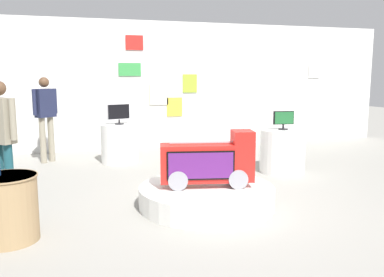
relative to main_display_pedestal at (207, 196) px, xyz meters
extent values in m
plane|color=gray|center=(0.19, 0.03, -0.14)|extent=(30.00, 30.00, 0.00)
cube|color=silver|center=(0.19, 4.69, 1.38)|extent=(12.33, 0.10, 3.03)
cube|color=yellow|center=(0.67, 4.63, 0.85)|extent=(0.38, 0.02, 0.46)
cube|color=green|center=(-0.41, 4.63, 1.76)|extent=(0.52, 0.02, 0.30)
cube|color=beige|center=(0.28, 4.63, 1.16)|extent=(0.46, 0.02, 0.51)
cube|color=white|center=(4.52, 4.63, 1.73)|extent=(0.32, 0.02, 0.35)
cube|color=red|center=(-0.29, 4.63, 2.37)|extent=(0.41, 0.02, 0.33)
cube|color=#9ECC33|center=(1.06, 4.63, 1.43)|extent=(0.35, 0.02, 0.44)
cylinder|color=silver|center=(0.00, 0.00, 0.00)|extent=(1.81, 1.81, 0.27)
cylinder|color=gray|center=(-0.38, 0.07, 0.26)|extent=(0.33, 0.44, 0.26)
cylinder|color=gray|center=(0.38, -0.07, 0.26)|extent=(0.33, 0.44, 0.26)
cube|color=red|center=(0.00, 0.00, 0.46)|extent=(1.27, 0.57, 0.49)
cube|color=red|center=(0.47, -0.09, 0.79)|extent=(0.33, 0.39, 0.17)
cube|color=black|center=(-0.13, -0.16, 0.46)|extent=(0.86, 0.18, 0.38)
cube|color=#561E6B|center=(-0.13, -0.16, 0.46)|extent=(0.82, 0.18, 0.34)
cube|color=#B2B2B7|center=(0.00, 0.00, 0.74)|extent=(0.97, 0.21, 0.02)
cylinder|color=silver|center=(1.93, 1.49, 0.25)|extent=(0.81, 0.81, 0.78)
cylinder|color=black|center=(1.93, 1.49, 0.65)|extent=(0.17, 0.17, 0.02)
cylinder|color=black|center=(1.93, 1.49, 0.70)|extent=(0.04, 0.04, 0.08)
cube|color=black|center=(1.93, 1.49, 0.86)|extent=(0.38, 0.08, 0.24)
cube|color=#1E5B2D|center=(1.93, 1.47, 0.86)|extent=(0.35, 0.05, 0.22)
cylinder|color=silver|center=(-0.83, 3.14, 0.25)|extent=(0.75, 0.75, 0.78)
cylinder|color=black|center=(-0.83, 3.14, 0.65)|extent=(0.18, 0.18, 0.02)
cylinder|color=black|center=(-0.83, 3.14, 0.70)|extent=(0.04, 0.04, 0.08)
cube|color=silver|center=(-0.83, 3.14, 0.90)|extent=(0.48, 0.19, 0.32)
cube|color=black|center=(-0.84, 3.12, 0.90)|extent=(0.43, 0.15, 0.29)
cylinder|color=#9E7F56|center=(-2.36, -0.53, 0.22)|extent=(0.61, 0.61, 0.70)
cylinder|color=#9E7F56|center=(-2.36, -0.53, 0.56)|extent=(0.64, 0.64, 0.02)
cylinder|color=#194751|center=(-2.70, 1.05, 0.27)|extent=(0.12, 0.12, 0.82)
cylinder|color=#194751|center=(-2.56, 0.91, 0.27)|extent=(0.12, 0.12, 0.82)
cube|color=gray|center=(-2.63, 0.98, 0.99)|extent=(0.41, 0.41, 0.62)
cylinder|color=gray|center=(-2.45, 0.81, 1.02)|extent=(0.08, 0.08, 0.56)
cylinder|color=gray|center=(-2.32, 3.50, 0.32)|extent=(0.12, 0.12, 0.92)
cylinder|color=gray|center=(-2.17, 3.63, 0.32)|extent=(0.12, 0.12, 0.92)
cube|color=#1E233F|center=(-2.24, 3.56, 1.07)|extent=(0.42, 0.40, 0.57)
sphere|color=brown|center=(-2.24, 3.56, 1.48)|extent=(0.20, 0.20, 0.20)
cylinder|color=#1E233F|center=(-2.43, 3.40, 1.09)|extent=(0.08, 0.08, 0.51)
cylinder|color=#1E233F|center=(-2.06, 3.72, 1.09)|extent=(0.08, 0.08, 0.51)
camera|label=1|loc=(-1.60, -4.93, 1.58)|focal=37.42mm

